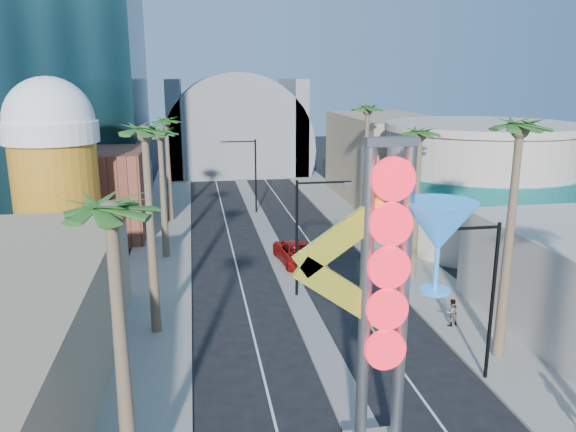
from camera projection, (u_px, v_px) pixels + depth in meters
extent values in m
cube|color=gray|center=(163.00, 240.00, 50.65)|extent=(5.00, 100.00, 0.15)
cube|color=gray|center=(365.00, 231.00, 53.74)|extent=(5.00, 100.00, 0.15)
cube|color=gray|center=(263.00, 227.00, 55.06)|extent=(1.60, 84.00, 0.15)
cube|color=brown|center=(90.00, 193.00, 51.51)|extent=(10.00, 10.00, 8.00)
cube|color=tan|center=(387.00, 159.00, 66.02)|extent=(10.00, 20.00, 10.00)
cylinder|color=#B96318|center=(58.00, 202.00, 43.45)|extent=(6.40, 6.40, 10.00)
cylinder|color=white|center=(51.00, 132.00, 42.13)|extent=(7.00, 7.00, 1.60)
sphere|color=white|center=(50.00, 121.00, 41.94)|extent=(6.60, 6.60, 6.60)
cylinder|color=#BDAFA0|center=(478.00, 187.00, 49.14)|extent=(16.00, 16.00, 10.00)
cylinder|color=teal|center=(478.00, 187.00, 49.14)|extent=(16.60, 16.60, 3.00)
cylinder|color=#BDAFA0|center=(483.00, 126.00, 47.85)|extent=(16.60, 16.60, 0.60)
cylinder|color=slate|center=(235.00, 145.00, 86.61)|extent=(22.00, 16.00, 22.00)
cube|color=slate|center=(175.00, 127.00, 84.42)|extent=(2.00, 16.00, 14.00)
cube|color=slate|center=(293.00, 125.00, 87.35)|extent=(2.00, 16.00, 14.00)
cylinder|color=slate|center=(365.00, 308.00, 19.92)|extent=(0.44, 0.44, 12.00)
cylinder|color=slate|center=(402.00, 306.00, 20.15)|extent=(0.44, 0.44, 12.00)
cube|color=slate|center=(391.00, 142.00, 18.59)|extent=(1.80, 0.50, 0.30)
cylinder|color=red|center=(393.00, 179.00, 18.55)|extent=(1.50, 0.25, 1.50)
cylinder|color=red|center=(391.00, 224.00, 18.93)|extent=(1.50, 0.25, 1.50)
cylinder|color=red|center=(389.00, 268.00, 19.31)|extent=(1.50, 0.25, 1.50)
cylinder|color=red|center=(387.00, 309.00, 19.69)|extent=(1.50, 0.25, 1.50)
cylinder|color=red|center=(385.00, 350.00, 20.06)|extent=(1.50, 0.25, 1.50)
cube|color=yellow|center=(342.00, 236.00, 19.11)|extent=(3.47, 0.25, 2.80)
cube|color=yellow|center=(341.00, 291.00, 19.60)|extent=(3.47, 0.25, 2.80)
cone|color=#2886E5|center=(439.00, 226.00, 19.63)|extent=(2.60, 2.60, 1.80)
cylinder|color=#2886E5|center=(436.00, 269.00, 20.02)|extent=(0.16, 0.16, 1.60)
cylinder|color=#2886E5|center=(435.00, 290.00, 20.22)|extent=(1.10, 1.10, 0.12)
cylinder|color=black|center=(297.00, 240.00, 36.90)|extent=(0.18, 0.18, 8.00)
cube|color=black|center=(324.00, 182.00, 36.26)|extent=(3.60, 0.12, 0.12)
cube|color=slate|center=(348.00, 183.00, 36.55)|extent=(0.60, 0.25, 0.18)
cylinder|color=black|center=(256.00, 177.00, 59.84)|extent=(0.18, 0.18, 8.00)
cube|color=black|center=(238.00, 142.00, 58.62)|extent=(3.60, 0.12, 0.12)
cube|color=slate|center=(223.00, 143.00, 58.39)|extent=(0.60, 0.25, 0.18)
cylinder|color=black|center=(492.00, 304.00, 26.59)|extent=(0.18, 0.18, 8.00)
cube|color=black|center=(466.00, 228.00, 25.40)|extent=(3.24, 0.12, 0.12)
cube|color=slate|center=(436.00, 232.00, 25.19)|extent=(0.60, 0.25, 0.18)
cylinder|color=brown|center=(123.00, 374.00, 17.92)|extent=(0.40, 0.40, 10.50)
sphere|color=#23511B|center=(110.00, 215.00, 16.64)|extent=(2.40, 2.40, 2.40)
cylinder|color=brown|center=(151.00, 238.00, 31.18)|extent=(0.40, 0.40, 11.50)
sphere|color=#23511B|center=(145.00, 134.00, 29.78)|extent=(2.40, 2.40, 2.40)
cylinder|color=brown|center=(163.00, 198.00, 44.75)|extent=(0.40, 0.40, 10.00)
sphere|color=#23511B|center=(160.00, 135.00, 43.53)|extent=(2.40, 2.40, 2.40)
cylinder|color=brown|center=(169.00, 173.00, 56.22)|extent=(0.40, 0.40, 10.00)
sphere|color=#23511B|center=(166.00, 123.00, 55.01)|extent=(2.40, 2.40, 2.40)
cylinder|color=brown|center=(508.00, 249.00, 28.31)|extent=(0.40, 0.40, 12.00)
sphere|color=#23511B|center=(520.00, 130.00, 26.85)|extent=(2.40, 2.40, 2.40)
cylinder|color=brown|center=(416.00, 209.00, 39.97)|extent=(0.40, 0.40, 10.50)
sphere|color=#23511B|center=(420.00, 135.00, 38.69)|extent=(2.40, 2.40, 2.40)
cylinder|color=brown|center=(366.00, 174.00, 51.32)|extent=(0.40, 0.40, 11.50)
sphere|color=#23511B|center=(368.00, 110.00, 49.92)|extent=(2.40, 2.40, 2.40)
imported|color=#AF120D|center=(298.00, 254.00, 44.26)|extent=(3.43, 6.33, 1.68)
imported|color=gray|center=(451.00, 312.00, 33.03)|extent=(0.90, 0.76, 1.65)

